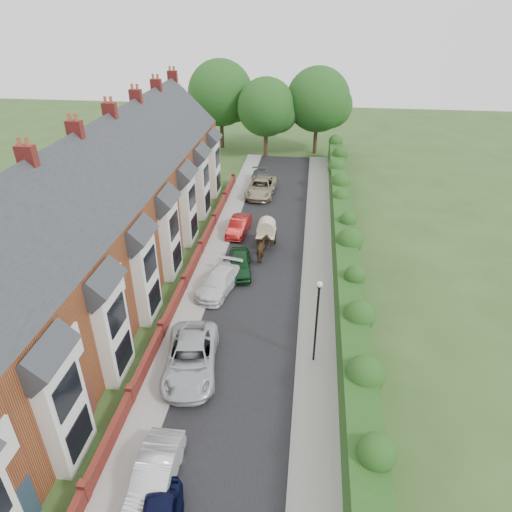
{
  "coord_description": "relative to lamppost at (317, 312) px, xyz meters",
  "views": [
    {
      "loc": [
        2.6,
        -14.91,
        17.29
      ],
      "look_at": [
        -0.64,
        11.25,
        2.2
      ],
      "focal_mm": 32.0,
      "sensor_mm": 36.0,
      "label": 1
    }
  ],
  "objects": [
    {
      "name": "car_beige",
      "position": [
        -5.52,
        23.4,
        -2.52
      ],
      "size": [
        2.91,
        5.73,
        1.55
      ],
      "primitive_type": "imported",
      "rotation": [
        0.0,
        0.0,
        -0.06
      ],
      "color": "tan",
      "rests_on": "ground"
    },
    {
      "name": "car_silver_b",
      "position": [
        -6.4,
        -1.43,
        -2.5
      ],
      "size": [
        3.41,
        6.02,
        1.58
      ],
      "primitive_type": "imported",
      "rotation": [
        0.0,
        0.0,
        0.14
      ],
      "color": "silver",
      "rests_on": "ground"
    },
    {
      "name": "ground",
      "position": [
        -3.4,
        -4.0,
        -3.3
      ],
      "size": [
        140.0,
        140.0,
        0.0
      ],
      "primitive_type": "plane",
      "color": "#2D4C1E",
      "rests_on": "ground"
    },
    {
      "name": "tree_far_right",
      "position": [
        -0.01,
        38.08,
        3.02
      ],
      "size": [
        7.98,
        7.6,
        10.31
      ],
      "color": "#332316",
      "rests_on": "ground"
    },
    {
      "name": "road",
      "position": [
        -3.9,
        7.0,
        -3.29
      ],
      "size": [
        6.0,
        58.0,
        0.02
      ],
      "primitive_type": "cube",
      "color": "black",
      "rests_on": "ground"
    },
    {
      "name": "kerb_hedge_side",
      "position": [
        -0.85,
        7.0,
        -3.23
      ],
      "size": [
        0.18,
        58.0,
        0.13
      ],
      "primitive_type": "cube",
      "color": "gray",
      "rests_on": "ground"
    },
    {
      "name": "horse_cart",
      "position": [
        -3.91,
        12.76,
        -1.95
      ],
      "size": [
        1.47,
        3.26,
        2.35
      ],
      "color": "black",
      "rests_on": "ground"
    },
    {
      "name": "car_silver_a",
      "position": [
        -6.18,
        -8.17,
        -2.59
      ],
      "size": [
        1.56,
        4.31,
        1.41
      ],
      "primitive_type": "imported",
      "rotation": [
        0.0,
        0.0,
        0.01
      ],
      "color": "silver",
      "rests_on": "ground"
    },
    {
      "name": "kerb_house_side",
      "position": [
        -6.95,
        7.0,
        -3.23
      ],
      "size": [
        0.18,
        58.0,
        0.13
      ],
      "primitive_type": "cube",
      "color": "gray",
      "rests_on": "ground"
    },
    {
      "name": "terrace_row",
      "position": [
        -14.27,
        5.98,
        1.18
      ],
      "size": [
        9.05,
        40.5,
        11.5
      ],
      "color": "brown",
      "rests_on": "ground"
    },
    {
      "name": "car_green",
      "position": [
        -5.4,
        8.6,
        -2.59
      ],
      "size": [
        2.3,
        4.35,
        1.41
      ],
      "primitive_type": "imported",
      "rotation": [
        0.0,
        0.0,
        0.16
      ],
      "color": "#103618",
      "rests_on": "ground"
    },
    {
      "name": "horse",
      "position": [
        -3.91,
        10.58,
        -2.44
      ],
      "size": [
        0.92,
        2.02,
        1.71
      ],
      "primitive_type": "imported",
      "rotation": [
        0.0,
        0.0,
        3.14
      ],
      "color": "#432E18",
      "rests_on": "ground"
    },
    {
      "name": "car_grey",
      "position": [
        -5.59,
        25.4,
        -2.57
      ],
      "size": [
        3.09,
        5.36,
        1.46
      ],
      "primitive_type": "imported",
      "rotation": [
        0.0,
        0.0,
        0.22
      ],
      "color": "#525459",
      "rests_on": "ground"
    },
    {
      "name": "pavement_hedge_side",
      "position": [
        0.2,
        7.0,
        -3.24
      ],
      "size": [
        2.2,
        58.0,
        0.12
      ],
      "primitive_type": "cube",
      "color": "gray",
      "rests_on": "ground"
    },
    {
      "name": "tree_far_back",
      "position": [
        -11.99,
        39.08,
        3.32
      ],
      "size": [
        8.4,
        8.0,
        10.82
      ],
      "color": "#332316",
      "rests_on": "ground"
    },
    {
      "name": "car_white",
      "position": [
        -6.4,
        6.16,
        -2.61
      ],
      "size": [
        2.98,
        5.03,
        1.37
      ],
      "primitive_type": "imported",
      "rotation": [
        0.0,
        0.0,
        -0.24
      ],
      "color": "white",
      "rests_on": "ground"
    },
    {
      "name": "pavement_house_side",
      "position": [
        -7.75,
        7.0,
        -3.24
      ],
      "size": [
        1.7,
        58.0,
        0.12
      ],
      "primitive_type": "cube",
      "color": "gray",
      "rests_on": "ground"
    },
    {
      "name": "lamppost",
      "position": [
        0.0,
        0.0,
        0.0
      ],
      "size": [
        0.32,
        0.32,
        5.16
      ],
      "color": "black",
      "rests_on": "ground"
    },
    {
      "name": "tree_far_left",
      "position": [
        -6.05,
        36.08,
        2.41
      ],
      "size": [
        7.14,
        6.8,
        9.29
      ],
      "color": "#332316",
      "rests_on": "ground"
    },
    {
      "name": "garden_wall_row",
      "position": [
        -8.75,
        6.0,
        -2.84
      ],
      "size": [
        0.35,
        40.35,
        1.1
      ],
      "color": "maroon",
      "rests_on": "ground"
    },
    {
      "name": "car_red",
      "position": [
        -6.4,
        14.76,
        -2.63
      ],
      "size": [
        1.74,
        4.13,
        1.32
      ],
      "primitive_type": "imported",
      "rotation": [
        0.0,
        0.0,
        -0.09
      ],
      "color": "maroon",
      "rests_on": "ground"
    },
    {
      "name": "hedge",
      "position": [
        2.0,
        7.0,
        -1.7
      ],
      "size": [
        2.1,
        58.0,
        2.85
      ],
      "color": "#133D14",
      "rests_on": "ground"
    }
  ]
}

